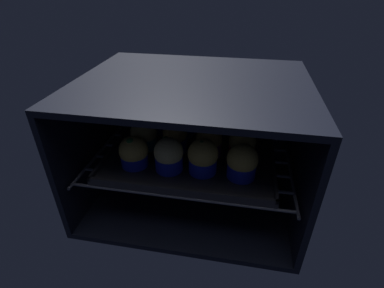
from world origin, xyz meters
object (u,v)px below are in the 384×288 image
(baking_tray, at_px, (192,152))
(muffin_row0_col2, at_px, (203,157))
(muffin_row0_col3, at_px, (242,162))
(muffin_row0_col1, at_px, (169,155))
(muffin_row1_col2, at_px, (209,141))
(muffin_row2_col1, at_px, (183,122))
(muffin_row1_col0, at_px, (144,135))
(muffin_row1_col3, at_px, (242,144))
(muffin_row2_col3, at_px, (243,129))
(muffin_row1_col1, at_px, (175,137))
(muffin_row0_col0, at_px, (134,153))
(muffin_row2_col2, at_px, (213,127))
(muffin_row2_col0, at_px, (155,120))

(baking_tray, xyz_separation_m, muffin_row0_col2, (0.04, -0.09, 0.05))
(muffin_row0_col3, bearing_deg, muffin_row0_col1, -179.14)
(muffin_row0_col1, bearing_deg, muffin_row1_col2, 44.77)
(muffin_row1_col2, relative_size, muffin_row2_col1, 0.99)
(muffin_row1_col0, bearing_deg, muffin_row1_col3, -0.26)
(muffin_row0_col1, distance_m, muffin_row2_col3, 0.26)
(muffin_row0_col1, height_order, muffin_row0_col3, same)
(muffin_row1_col1, distance_m, muffin_row1_col3, 0.19)
(muffin_row0_col3, distance_m, muffin_row2_col1, 0.26)
(baking_tray, xyz_separation_m, muffin_row2_col3, (0.14, 0.09, 0.04))
(baking_tray, relative_size, muffin_row1_col0, 5.35)
(muffin_row0_col0, distance_m, muffin_row2_col1, 0.21)
(muffin_row0_col0, relative_size, muffin_row0_col2, 0.91)
(muffin_row0_col3, relative_size, muffin_row1_col1, 1.04)
(muffin_row0_col3, relative_size, muffin_row2_col1, 0.99)
(muffin_row0_col2, distance_m, muffin_row1_col0, 0.20)
(muffin_row0_col1, relative_size, muffin_row1_col0, 1.05)
(muffin_row1_col1, xyz_separation_m, muffin_row1_col2, (0.10, -0.00, -0.00))
(muffin_row2_col3, bearing_deg, muffin_row0_col1, -134.86)
(muffin_row0_col2, bearing_deg, baking_tray, 116.30)
(baking_tray, distance_m, muffin_row2_col3, 0.17)
(muffin_row0_col2, height_order, muffin_row2_col2, muffin_row0_col2)
(muffin_row2_col1, bearing_deg, muffin_row1_col2, -45.93)
(muffin_row0_col1, distance_m, muffin_row1_col3, 0.20)
(muffin_row0_col0, bearing_deg, muffin_row1_col1, 46.36)
(muffin_row2_col1, height_order, muffin_row2_col2, muffin_row2_col1)
(muffin_row1_col2, height_order, muffin_row2_col1, same)
(muffin_row0_col3, bearing_deg, muffin_row1_col2, 136.53)
(muffin_row0_col2, bearing_deg, muffin_row0_col0, -178.93)
(muffin_row2_col1, xyz_separation_m, muffin_row2_col2, (0.09, -0.00, -0.01))
(muffin_row1_col2, height_order, muffin_row2_col0, muffin_row1_col2)
(muffin_row0_col3, bearing_deg, muffin_row2_col2, 116.82)
(muffin_row0_col2, relative_size, muffin_row0_col3, 1.03)
(baking_tray, xyz_separation_m, muffin_row1_col1, (-0.05, 0.00, 0.05))
(muffin_row2_col2, bearing_deg, muffin_row1_col3, -46.17)
(muffin_row0_col1, height_order, muffin_row1_col2, same)
(baking_tray, xyz_separation_m, muffin_row2_col1, (-0.04, 0.09, 0.05))
(muffin_row1_col3, bearing_deg, muffin_row2_col0, 160.51)
(muffin_row1_col3, distance_m, muffin_row2_col0, 0.29)
(muffin_row0_col1, relative_size, muffin_row1_col2, 1.00)
(muffin_row0_col1, relative_size, muffin_row2_col2, 1.09)
(muffin_row1_col2, relative_size, muffin_row1_col3, 1.05)
(muffin_row0_col2, distance_m, muffin_row2_col2, 0.18)
(muffin_row2_col0, height_order, muffin_row2_col2, muffin_row2_col0)
(muffin_row1_col0, bearing_deg, muffin_row0_col1, -43.56)
(muffin_row0_col3, relative_size, muffin_row2_col0, 1.04)
(muffin_row2_col2, bearing_deg, muffin_row0_col2, -91.94)
(muffin_row0_col0, height_order, muffin_row1_col0, muffin_row1_col0)
(muffin_row0_col3, bearing_deg, muffin_row1_col3, 91.67)
(baking_tray, distance_m, muffin_row0_col2, 0.11)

